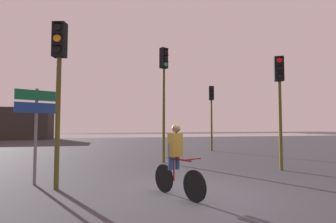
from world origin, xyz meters
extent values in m
plane|color=#333338|center=(0.00, 0.00, 0.00)|extent=(120.00, 120.00, 0.00)
cube|color=gray|center=(0.00, 39.14, 0.00)|extent=(80.00, 16.00, 0.01)
cube|color=#2D2823|center=(-12.91, 29.14, 1.89)|extent=(8.62, 4.00, 3.79)
cylinder|color=#4C4719|center=(4.54, 9.83, 1.63)|extent=(0.12, 0.12, 3.26)
cube|color=black|center=(4.54, 9.83, 3.71)|extent=(0.37, 0.31, 0.90)
cylinder|color=black|center=(4.51, 9.70, 4.00)|extent=(0.19, 0.08, 0.19)
cube|color=black|center=(4.50, 9.68, 4.11)|extent=(0.21, 0.16, 0.02)
cylinder|color=black|center=(4.51, 9.70, 3.71)|extent=(0.19, 0.08, 0.19)
cube|color=black|center=(4.50, 9.68, 3.82)|extent=(0.21, 0.16, 0.02)
cylinder|color=black|center=(4.51, 9.70, 3.42)|extent=(0.19, 0.08, 0.19)
cube|color=black|center=(4.50, 9.68, 3.53)|extent=(0.21, 0.16, 0.02)
cylinder|color=#4C4719|center=(-3.28, 1.23, 1.67)|extent=(0.12, 0.12, 3.34)
cube|color=black|center=(-3.28, 1.23, 3.79)|extent=(0.38, 0.32, 0.90)
cylinder|color=black|center=(-3.32, 1.10, 4.08)|extent=(0.19, 0.08, 0.19)
cube|color=black|center=(-3.32, 1.09, 4.19)|extent=(0.22, 0.17, 0.02)
cylinder|color=orange|center=(-3.32, 1.10, 3.79)|extent=(0.19, 0.08, 0.19)
cube|color=black|center=(-3.32, 1.09, 3.90)|extent=(0.22, 0.17, 0.02)
cylinder|color=black|center=(-3.32, 1.10, 3.50)|extent=(0.19, 0.08, 0.19)
cube|color=black|center=(-3.32, 1.09, 3.61)|extent=(0.22, 0.17, 0.02)
cylinder|color=#4C4719|center=(0.37, 5.27, 2.06)|extent=(0.12, 0.12, 4.12)
cube|color=black|center=(0.37, 5.27, 4.57)|extent=(0.40, 0.37, 0.90)
cylinder|color=black|center=(0.44, 5.15, 4.86)|extent=(0.18, 0.12, 0.19)
cube|color=black|center=(0.45, 5.13, 4.97)|extent=(0.22, 0.20, 0.02)
cylinder|color=black|center=(0.44, 5.15, 4.57)|extent=(0.18, 0.12, 0.19)
cube|color=black|center=(0.45, 5.13, 4.68)|extent=(0.22, 0.20, 0.02)
cylinder|color=green|center=(0.44, 5.15, 4.28)|extent=(0.18, 0.12, 0.19)
cube|color=black|center=(0.45, 5.13, 4.39)|extent=(0.22, 0.20, 0.02)
cylinder|color=#4C4719|center=(4.04, 2.39, 1.61)|extent=(0.12, 0.12, 3.22)
cube|color=black|center=(4.04, 2.39, 3.67)|extent=(0.39, 0.36, 0.90)
cylinder|color=red|center=(3.98, 2.27, 3.96)|extent=(0.18, 0.12, 0.19)
cube|color=black|center=(3.97, 2.25, 4.07)|extent=(0.22, 0.19, 0.02)
cylinder|color=black|center=(3.98, 2.27, 3.67)|extent=(0.18, 0.12, 0.19)
cube|color=black|center=(3.97, 2.25, 3.78)|extent=(0.22, 0.19, 0.02)
cylinder|color=black|center=(3.98, 2.27, 3.38)|extent=(0.18, 0.12, 0.19)
cube|color=black|center=(3.97, 2.25, 3.49)|extent=(0.22, 0.19, 0.02)
cylinder|color=slate|center=(-3.94, 1.94, 1.30)|extent=(0.08, 0.08, 2.60)
cube|color=#116038|center=(-3.92, 1.89, 2.41)|extent=(0.99, 0.53, 0.28)
cube|color=navy|center=(-3.92, 1.89, 2.07)|extent=(0.99, 0.53, 0.28)
cylinder|color=black|center=(-0.29, -0.63, 0.33)|extent=(0.31, 0.62, 0.66)
cylinder|color=black|center=(-0.73, 0.33, 0.33)|extent=(0.31, 0.62, 0.66)
cylinder|color=maroon|center=(-0.51, -0.15, 0.83)|extent=(0.38, 0.78, 0.04)
cylinder|color=maroon|center=(-0.57, -0.01, 0.61)|extent=(0.04, 0.04, 0.55)
cylinder|color=maroon|center=(-0.31, -0.58, 0.88)|extent=(0.43, 0.22, 0.03)
cylinder|color=navy|center=(-0.66, -0.05, 0.88)|extent=(0.11, 0.11, 0.60)
cylinder|color=navy|center=(-0.48, 0.03, 0.88)|extent=(0.11, 0.11, 0.60)
cube|color=olive|center=(-0.55, -0.06, 1.15)|extent=(0.36, 0.31, 0.54)
sphere|color=#846047|center=(-0.54, -0.08, 1.52)|extent=(0.20, 0.20, 0.20)
camera|label=1|loc=(-2.12, -5.84, 1.57)|focal=28.00mm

